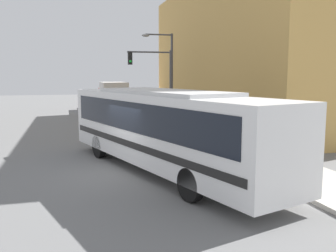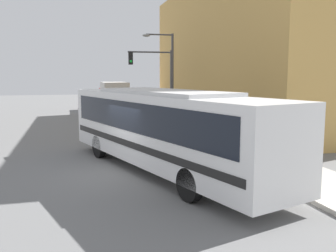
{
  "view_description": "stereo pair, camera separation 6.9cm",
  "coord_description": "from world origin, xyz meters",
  "views": [
    {
      "loc": [
        -2.2,
        -13.77,
        3.66
      ],
      "look_at": [
        2.25,
        2.67,
        1.34
      ],
      "focal_mm": 40.0,
      "sensor_mm": 36.0,
      "label": 1
    },
    {
      "loc": [
        -2.13,
        -13.79,
        3.66
      ],
      "look_at": [
        2.25,
        2.67,
        1.34
      ],
      "focal_mm": 40.0,
      "sensor_mm": 36.0,
      "label": 2
    }
  ],
  "objects": [
    {
      "name": "traffic_light_pole",
      "position": [
        4.13,
        13.02,
        3.79
      ],
      "size": [
        3.28,
        0.35,
        5.33
      ],
      "color": "#47474C",
      "rests_on": "sidewalk"
    },
    {
      "name": "fire_hydrant",
      "position": [
        5.1,
        4.19,
        0.5
      ],
      "size": [
        0.2,
        0.27,
        0.72
      ],
      "color": "gold",
      "rests_on": "sidewalk"
    },
    {
      "name": "parking_meter",
      "position": [
        5.1,
        10.48,
        0.99
      ],
      "size": [
        0.14,
        0.14,
        1.26
      ],
      "color": "#47474C",
      "rests_on": "sidewalk"
    },
    {
      "name": "pedestrian_near_corner",
      "position": [
        5.84,
        13.46,
        1.02
      ],
      "size": [
        0.34,
        0.34,
        1.72
      ],
      "color": "#23283D",
      "rests_on": "sidewalk"
    },
    {
      "name": "delivery_truck",
      "position": [
        2.5,
        26.18,
        1.61
      ],
      "size": [
        2.45,
        7.26,
        2.95
      ],
      "color": "silver",
      "rests_on": "ground_plane"
    },
    {
      "name": "building_facade",
      "position": [
        10.3,
        13.0,
        5.37
      ],
      "size": [
        6.0,
        23.99,
        10.74
      ],
      "color": "tan",
      "rests_on": "ground_plane"
    },
    {
      "name": "street_lamp",
      "position": [
        5.04,
        13.03,
        4.04
      ],
      "size": [
        2.32,
        0.28,
        6.53
      ],
      "color": "#47474C",
      "rests_on": "sidewalk"
    },
    {
      "name": "sidewalk",
      "position": [
        5.9,
        20.0,
        0.07
      ],
      "size": [
        2.8,
        70.0,
        0.14
      ],
      "color": "#B7B2A8",
      "rests_on": "ground_plane"
    },
    {
      "name": "city_bus",
      "position": [
        1.25,
        -0.33,
        1.81
      ],
      "size": [
        5.87,
        12.12,
        3.12
      ],
      "rotation": [
        0.0,
        0.0,
        0.3
      ],
      "color": "white",
      "rests_on": "ground_plane"
    },
    {
      "name": "ground_plane",
      "position": [
        0.0,
        0.0,
        0.0
      ],
      "size": [
        120.0,
        120.0,
        0.0
      ],
      "primitive_type": "plane",
      "color": "slate"
    }
  ]
}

